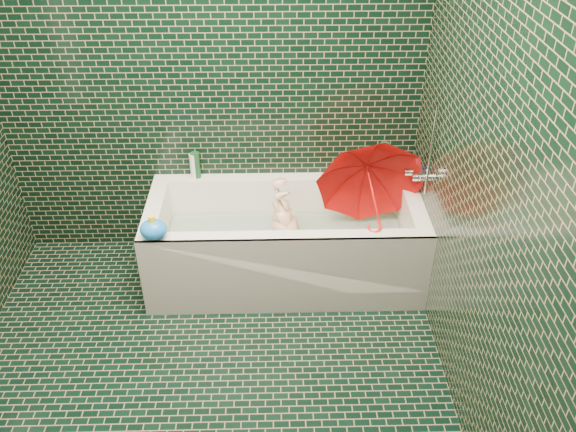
{
  "coord_description": "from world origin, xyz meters",
  "views": [
    {
      "loc": [
        0.39,
        -2.08,
        2.59
      ],
      "look_at": [
        0.46,
        0.82,
        0.6
      ],
      "focal_mm": 38.0,
      "sensor_mm": 36.0,
      "label": 1
    }
  ],
  "objects_px": {
    "child": "(292,240)",
    "rubber_duck": "(355,170)",
    "bath_toy": "(153,229)",
    "bathtub": "(285,250)",
    "umbrella": "(373,196)"
  },
  "relations": [
    {
      "from": "umbrella",
      "to": "rubber_duck",
      "type": "relative_size",
      "value": 5.87
    },
    {
      "from": "umbrella",
      "to": "rubber_duck",
      "type": "distance_m",
      "value": 0.39
    },
    {
      "from": "bathtub",
      "to": "rubber_duck",
      "type": "distance_m",
      "value": 0.69
    },
    {
      "from": "umbrella",
      "to": "bath_toy",
      "type": "bearing_deg",
      "value": -165.62
    },
    {
      "from": "child",
      "to": "rubber_duck",
      "type": "height_order",
      "value": "rubber_duck"
    },
    {
      "from": "child",
      "to": "umbrella",
      "type": "bearing_deg",
      "value": 89.05
    },
    {
      "from": "bathtub",
      "to": "bath_toy",
      "type": "bearing_deg",
      "value": -156.45
    },
    {
      "from": "bath_toy",
      "to": "bathtub",
      "type": "bearing_deg",
      "value": 6.61
    },
    {
      "from": "rubber_duck",
      "to": "bath_toy",
      "type": "height_order",
      "value": "bath_toy"
    },
    {
      "from": "child",
      "to": "rubber_duck",
      "type": "relative_size",
      "value": 7.33
    },
    {
      "from": "rubber_duck",
      "to": "bath_toy",
      "type": "bearing_deg",
      "value": -170.7
    },
    {
      "from": "rubber_duck",
      "to": "umbrella",
      "type": "bearing_deg",
      "value": -100.17
    },
    {
      "from": "bathtub",
      "to": "child",
      "type": "xyz_separation_m",
      "value": [
        0.04,
        -0.03,
        0.1
      ]
    },
    {
      "from": "rubber_duck",
      "to": "bath_toy",
      "type": "distance_m",
      "value": 1.38
    },
    {
      "from": "rubber_duck",
      "to": "bath_toy",
      "type": "relative_size",
      "value": 0.6
    }
  ]
}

